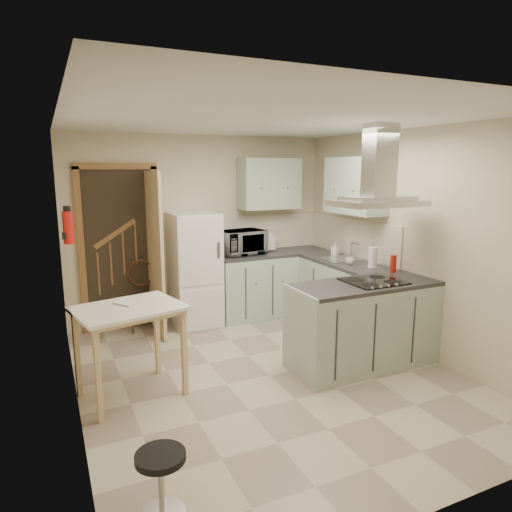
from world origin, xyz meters
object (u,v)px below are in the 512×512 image
extractor_hood (377,203)px  stool (161,484)px  peninsula (364,324)px  bentwood_chair (144,299)px  microwave (242,242)px  drop_leaf_table (131,352)px  fridge (195,270)px

extractor_hood → stool: bearing=-154.2°
peninsula → extractor_hood: extractor_hood is taller
bentwood_chair → microwave: (1.35, -0.05, 0.66)m
drop_leaf_table → bentwood_chair: (0.46, 1.71, -0.02)m
peninsula → extractor_hood: 1.27m
fridge → stool: (-1.23, -3.22, -0.55)m
peninsula → microwave: size_ratio=2.60×
bentwood_chair → drop_leaf_table: bearing=-90.6°
peninsula → extractor_hood: (0.10, 0.00, 1.27)m
microwave → drop_leaf_table: bearing=-145.9°
microwave → fridge: bearing=174.2°
microwave → bentwood_chair: bearing=169.4°
microwave → peninsula: bearing=-83.4°
peninsula → microwave: microwave is taller
drop_leaf_table → fridge: bearing=42.6°
bentwood_chair → stool: 3.35m
fridge → extractor_hood: (1.32, -1.98, 0.97)m
extractor_hood → stool: 3.22m
peninsula → drop_leaf_table: bearing=171.5°
drop_leaf_table → microwave: microwave is taller
drop_leaf_table → stool: drop_leaf_table is taller
bentwood_chair → microwave: size_ratio=1.37×
fridge → stool: bearing=-110.9°
stool → microwave: bearing=59.4°
extractor_hood → microwave: extractor_hood is taller
fridge → microwave: fridge is taller
peninsula → stool: 2.76m
extractor_hood → peninsula: bearing=180.0°
fridge → microwave: size_ratio=2.52×
peninsula → bentwood_chair: bearing=132.5°
extractor_hood → bentwood_chair: size_ratio=1.10×
fridge → bentwood_chair: 0.75m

